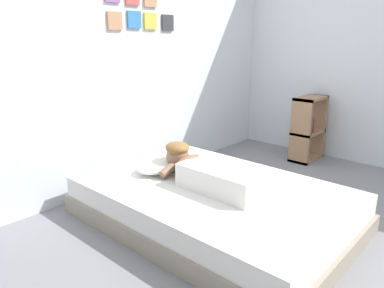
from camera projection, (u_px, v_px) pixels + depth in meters
ground_plane at (284, 225)px, 2.84m from camera, size 11.68×11.68×0.00m
back_wall at (139, 54)px, 3.55m from camera, size 3.84×0.12×2.50m
side_wall_right at (353, 52)px, 4.09m from camera, size 0.10×6.21×2.50m
bed at (213, 204)px, 2.85m from camera, size 1.37×2.06×0.31m
pillow at (163, 164)px, 3.11m from camera, size 0.52×0.32×0.11m
person_lying at (211, 171)px, 2.80m from camera, size 0.43×0.92×0.27m
coffee_cup at (181, 163)px, 3.19m from camera, size 0.13×0.09×0.07m
cell_phone at (254, 181)px, 2.88m from camera, size 0.07×0.14×0.01m
bookshelf at (308, 129)px, 4.25m from camera, size 0.45×0.24×0.75m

